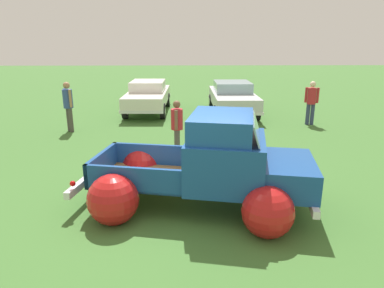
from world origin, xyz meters
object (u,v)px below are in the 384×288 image
(show_car_0, at_px, (148,95))
(spectator_1, at_px, (68,103))
(spectator_0, at_px, (177,125))
(spectator_2, at_px, (311,100))
(show_car_1, at_px, (233,96))
(vintage_pickup_truck, at_px, (213,171))

(show_car_0, relative_size, spectator_1, 2.52)
(spectator_0, xyz_separation_m, spectator_2, (5.21, 3.74, 0.06))
(spectator_1, xyz_separation_m, spectator_2, (9.20, 0.91, -0.07))
(show_car_0, xyz_separation_m, spectator_0, (1.49, -6.40, 0.14))
(show_car_0, relative_size, spectator_0, 2.83)
(show_car_1, relative_size, spectator_2, 2.64)
(spectator_2, bearing_deg, spectator_1, -66.47)
(vintage_pickup_truck, xyz_separation_m, show_car_0, (-2.27, 9.65, 0.03))
(show_car_1, height_order, spectator_2, spectator_2)
(vintage_pickup_truck, height_order, spectator_0, vintage_pickup_truck)
(spectator_0, bearing_deg, show_car_0, -73.07)
(spectator_0, bearing_deg, vintage_pickup_truck, 107.29)
(show_car_1, height_order, spectator_0, spectator_0)
(show_car_1, bearing_deg, spectator_2, 51.54)
(spectator_0, relative_size, spectator_1, 0.89)
(show_car_0, bearing_deg, spectator_0, 14.39)
(show_car_0, distance_m, spectator_1, 4.37)
(show_car_1, distance_m, spectator_2, 3.59)
(vintage_pickup_truck, height_order, show_car_1, vintage_pickup_truck)
(show_car_1, relative_size, spectator_0, 2.80)
(show_car_0, height_order, show_car_1, same)
(show_car_1, bearing_deg, spectator_0, -22.05)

